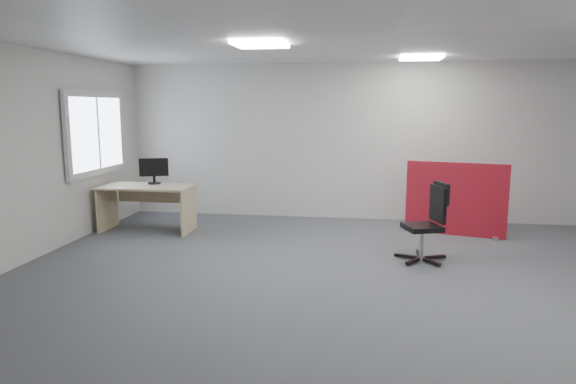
# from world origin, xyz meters

# --- Properties ---
(floor) EXTENTS (9.00, 9.00, 0.00)m
(floor) POSITION_xyz_m (0.00, 0.00, 0.00)
(floor) COLOR #53555B
(floor) RESTS_ON ground
(ceiling) EXTENTS (9.00, 7.00, 0.02)m
(ceiling) POSITION_xyz_m (0.00, 0.00, 2.70)
(ceiling) COLOR white
(ceiling) RESTS_ON wall_back
(wall_back) EXTENTS (9.00, 0.02, 2.70)m
(wall_back) POSITION_xyz_m (0.00, 3.50, 1.35)
(wall_back) COLOR silver
(wall_back) RESTS_ON floor
(wall_front) EXTENTS (9.00, 0.02, 2.70)m
(wall_front) POSITION_xyz_m (0.00, -3.50, 1.35)
(wall_front) COLOR silver
(wall_front) RESTS_ON floor
(wall_left) EXTENTS (0.02, 7.00, 2.70)m
(wall_left) POSITION_xyz_m (-4.50, 0.00, 1.35)
(wall_left) COLOR silver
(wall_left) RESTS_ON floor
(window) EXTENTS (0.06, 1.70, 1.30)m
(window) POSITION_xyz_m (-4.44, 2.00, 1.55)
(window) COLOR white
(window) RESTS_ON wall_left
(ceiling_lights) EXTENTS (4.10, 4.10, 0.04)m
(ceiling_lights) POSITION_xyz_m (0.33, 0.67, 2.67)
(ceiling_lights) COLOR white
(ceiling_lights) RESTS_ON ceiling
(red_divider) EXTENTS (1.46, 0.42, 1.12)m
(red_divider) POSITION_xyz_m (1.11, 2.53, 0.55)
(red_divider) COLOR maroon
(red_divider) RESTS_ON floor
(second_desk) EXTENTS (1.43, 0.72, 0.73)m
(second_desk) POSITION_xyz_m (-3.68, 2.10, 0.54)
(second_desk) COLOR #D6BF89
(second_desk) RESTS_ON floor
(monitor_second) EXTENTS (0.44, 0.21, 0.41)m
(monitor_second) POSITION_xyz_m (-3.64, 2.27, 0.96)
(monitor_second) COLOR black
(monitor_second) RESTS_ON second_desk
(office_chair) EXTENTS (0.66, 0.63, 1.00)m
(office_chair) POSITION_xyz_m (0.56, 1.10, 0.57)
(office_chair) COLOR black
(office_chair) RESTS_ON floor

